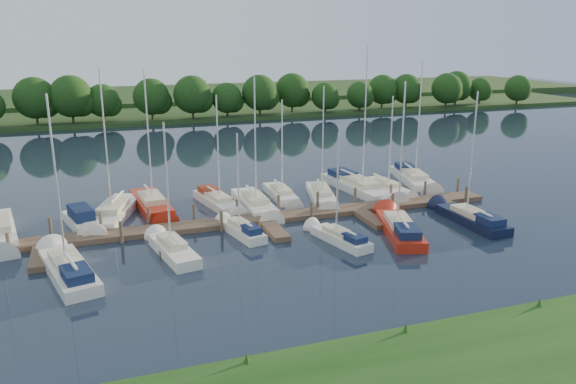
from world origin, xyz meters
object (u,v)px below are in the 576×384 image
object	(u,v)px
dock	(266,221)
sailboat_s_2	(242,231)
sailboat_n_5	(255,205)
motorboat	(83,223)

from	to	relation	value
dock	sailboat_s_2	xyz separation A→B (m)	(-2.39, -1.80, 0.12)
sailboat_n_5	sailboat_s_2	size ratio (longest dim) A/B	1.45
sailboat_n_5	sailboat_s_2	world-z (taller)	sailboat_n_5
dock	sailboat_s_2	distance (m)	2.99
dock	sailboat_s_2	world-z (taller)	sailboat_s_2
sailboat_n_5	motorboat	bearing A→B (deg)	1.19
dock	motorboat	distance (m)	13.95
dock	motorboat	size ratio (longest dim) A/B	6.40
dock	sailboat_n_5	distance (m)	4.14
dock	sailboat_n_5	size ratio (longest dim) A/B	3.51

